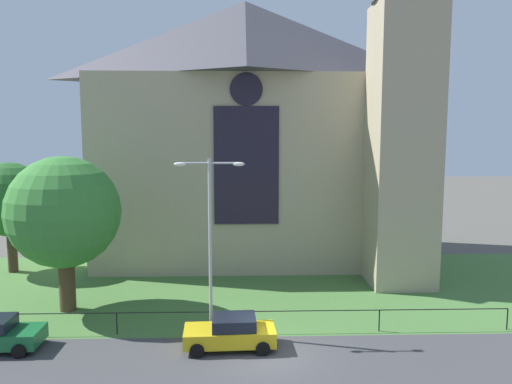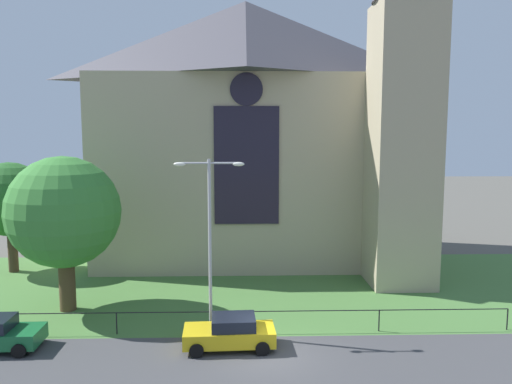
# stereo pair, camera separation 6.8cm
# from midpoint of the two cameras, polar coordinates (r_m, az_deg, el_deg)

# --- Properties ---
(ground) EXTENTS (160.00, 160.00, 0.00)m
(ground) POSITION_cam_midpoint_polar(r_m,az_deg,el_deg) (32.74, 0.57, -10.80)
(ground) COLOR #56544C
(road_asphalt) EXTENTS (120.00, 8.00, 0.01)m
(road_asphalt) POSITION_cam_midpoint_polar(r_m,az_deg,el_deg) (21.63, 1.87, -20.47)
(road_asphalt) COLOR #424244
(road_asphalt) RESTS_ON ground
(grass_verge) EXTENTS (120.00, 20.00, 0.01)m
(grass_verge) POSITION_cam_midpoint_polar(r_m,az_deg,el_deg) (30.85, 0.72, -11.92)
(grass_verge) COLOR #477538
(grass_verge) RESTS_ON ground
(church_building) EXTENTS (23.20, 16.20, 26.00)m
(church_building) POSITION_cam_midpoint_polar(r_m,az_deg,el_deg) (38.95, 0.02, 7.35)
(church_building) COLOR tan
(church_building) RESTS_ON ground
(iron_railing) EXTENTS (26.24, 0.07, 1.13)m
(iron_railing) POSITION_cam_midpoint_polar(r_m,az_deg,el_deg) (25.32, -0.76, -13.91)
(iron_railing) COLOR black
(iron_railing) RESTS_ON ground
(tree_left_near) EXTENTS (6.16, 6.16, 8.68)m
(tree_left_near) POSITION_cam_midpoint_polar(r_m,az_deg,el_deg) (29.23, -21.20, -2.22)
(tree_left_near) COLOR #4C3823
(tree_left_near) RESTS_ON ground
(tree_left_far) EXTENTS (5.23, 5.23, 7.88)m
(tree_left_far) POSITION_cam_midpoint_polar(r_m,az_deg,el_deg) (39.05, -26.45, -0.79)
(tree_left_far) COLOR #423021
(tree_left_far) RESTS_ON ground
(streetlamp_near) EXTENTS (3.37, 0.26, 8.69)m
(streetlamp_near) POSITION_cam_midpoint_polar(r_m,az_deg,el_deg) (24.04, -5.27, -3.83)
(streetlamp_near) COLOR #B2B2B7
(streetlamp_near) RESTS_ON ground
(parked_car_yellow) EXTENTS (4.28, 2.18, 1.51)m
(parked_car_yellow) POSITION_cam_midpoint_polar(r_m,az_deg,el_deg) (23.81, -2.90, -15.86)
(parked_car_yellow) COLOR gold
(parked_car_yellow) RESTS_ON ground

